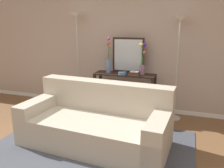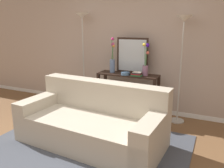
{
  "view_description": "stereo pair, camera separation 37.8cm",
  "coord_description": "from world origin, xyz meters",
  "px_view_note": "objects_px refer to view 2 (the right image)",
  "views": [
    {
      "loc": [
        1.28,
        -2.12,
        1.71
      ],
      "look_at": [
        0.09,
        1.35,
        0.77
      ],
      "focal_mm": 36.7,
      "sensor_mm": 36.0,
      "label": 1
    },
    {
      "loc": [
        1.63,
        -1.98,
        1.71
      ],
      "look_at": [
        0.09,
        1.35,
        0.77
      ],
      "focal_mm": 36.7,
      "sensor_mm": 36.0,
      "label": 2
    }
  ],
  "objects_px": {
    "console_table": "(128,87)",
    "wall_mirror": "(132,55)",
    "vase_short_flowers": "(146,63)",
    "couch": "(93,123)",
    "floor_lamp_left": "(83,34)",
    "floor_lamp_right": "(183,40)",
    "fruit_bowl": "(125,73)",
    "book_row_under_console": "(111,109)",
    "vase_tall_flowers": "(112,61)",
    "book_stack": "(137,74)"
  },
  "relations": [
    {
      "from": "floor_lamp_right",
      "to": "vase_tall_flowers",
      "type": "distance_m",
      "value": 1.35
    },
    {
      "from": "vase_short_flowers",
      "to": "console_table",
      "type": "bearing_deg",
      "value": -177.96
    },
    {
      "from": "vase_short_flowers",
      "to": "floor_lamp_left",
      "type": "bearing_deg",
      "value": 178.06
    },
    {
      "from": "fruit_bowl",
      "to": "book_row_under_console",
      "type": "distance_m",
      "value": 0.86
    },
    {
      "from": "fruit_bowl",
      "to": "book_stack",
      "type": "relative_size",
      "value": 0.82
    },
    {
      "from": "floor_lamp_right",
      "to": "console_table",
      "type": "bearing_deg",
      "value": -176.53
    },
    {
      "from": "console_table",
      "to": "wall_mirror",
      "type": "distance_m",
      "value": 0.61
    },
    {
      "from": "wall_mirror",
      "to": "fruit_bowl",
      "type": "distance_m",
      "value": 0.4
    },
    {
      "from": "wall_mirror",
      "to": "vase_tall_flowers",
      "type": "distance_m",
      "value": 0.39
    },
    {
      "from": "floor_lamp_right",
      "to": "wall_mirror",
      "type": "height_order",
      "value": "floor_lamp_right"
    },
    {
      "from": "console_table",
      "to": "vase_tall_flowers",
      "type": "relative_size",
      "value": 1.73
    },
    {
      "from": "vase_short_flowers",
      "to": "book_row_under_console",
      "type": "xyz_separation_m",
      "value": [
        -0.69,
        -0.01,
        -0.98
      ]
    },
    {
      "from": "floor_lamp_left",
      "to": "fruit_bowl",
      "type": "bearing_deg",
      "value": -9.38
    },
    {
      "from": "fruit_bowl",
      "to": "book_stack",
      "type": "bearing_deg",
      "value": 1.58
    },
    {
      "from": "couch",
      "to": "floor_lamp_left",
      "type": "bearing_deg",
      "value": 125.92
    },
    {
      "from": "console_table",
      "to": "vase_short_flowers",
      "type": "relative_size",
      "value": 1.98
    },
    {
      "from": "fruit_bowl",
      "to": "book_stack",
      "type": "xyz_separation_m",
      "value": [
        0.22,
        0.01,
        0.01
      ]
    },
    {
      "from": "floor_lamp_left",
      "to": "fruit_bowl",
      "type": "height_order",
      "value": "floor_lamp_left"
    },
    {
      "from": "console_table",
      "to": "wall_mirror",
      "type": "bearing_deg",
      "value": 81.28
    },
    {
      "from": "floor_lamp_right",
      "to": "vase_short_flowers",
      "type": "relative_size",
      "value": 3.17
    },
    {
      "from": "fruit_bowl",
      "to": "book_row_under_console",
      "type": "xyz_separation_m",
      "value": [
        -0.34,
        0.11,
        -0.79
      ]
    },
    {
      "from": "book_row_under_console",
      "to": "wall_mirror",
      "type": "bearing_deg",
      "value": 21.23
    },
    {
      "from": "couch",
      "to": "book_row_under_console",
      "type": "distance_m",
      "value": 1.31
    },
    {
      "from": "couch",
      "to": "fruit_bowl",
      "type": "relative_size",
      "value": 13.49
    },
    {
      "from": "vase_short_flowers",
      "to": "wall_mirror",
      "type": "bearing_deg",
      "value": 156.58
    },
    {
      "from": "console_table",
      "to": "vase_tall_flowers",
      "type": "height_order",
      "value": "vase_tall_flowers"
    },
    {
      "from": "console_table",
      "to": "book_row_under_console",
      "type": "xyz_separation_m",
      "value": [
        -0.35,
        0.0,
        -0.5
      ]
    },
    {
      "from": "floor_lamp_left",
      "to": "book_row_under_console",
      "type": "xyz_separation_m",
      "value": [
        0.66,
        -0.06,
        -1.48
      ]
    },
    {
      "from": "wall_mirror",
      "to": "vase_short_flowers",
      "type": "relative_size",
      "value": 1.14
    },
    {
      "from": "vase_short_flowers",
      "to": "vase_tall_flowers",
      "type": "bearing_deg",
      "value": -179.82
    },
    {
      "from": "wall_mirror",
      "to": "vase_tall_flowers",
      "type": "xyz_separation_m",
      "value": [
        -0.35,
        -0.14,
        -0.1
      ]
    },
    {
      "from": "couch",
      "to": "wall_mirror",
      "type": "height_order",
      "value": "wall_mirror"
    },
    {
      "from": "couch",
      "to": "book_stack",
      "type": "xyz_separation_m",
      "value": [
        0.28,
        1.15,
        0.54
      ]
    },
    {
      "from": "couch",
      "to": "book_row_under_console",
      "type": "relative_size",
      "value": 8.84
    },
    {
      "from": "book_row_under_console",
      "to": "floor_lamp_right",
      "type": "bearing_deg",
      "value": 2.53
    },
    {
      "from": "fruit_bowl",
      "to": "floor_lamp_right",
      "type": "bearing_deg",
      "value": 9.81
    },
    {
      "from": "vase_tall_flowers",
      "to": "fruit_bowl",
      "type": "bearing_deg",
      "value": -20.34
    },
    {
      "from": "fruit_bowl",
      "to": "vase_short_flowers",
      "type": "bearing_deg",
      "value": 19.26
    },
    {
      "from": "floor_lamp_left",
      "to": "book_stack",
      "type": "height_order",
      "value": "floor_lamp_left"
    },
    {
      "from": "floor_lamp_right",
      "to": "vase_short_flowers",
      "type": "height_order",
      "value": "floor_lamp_right"
    },
    {
      "from": "vase_tall_flowers",
      "to": "book_row_under_console",
      "type": "distance_m",
      "value": 0.99
    },
    {
      "from": "book_row_under_console",
      "to": "book_stack",
      "type": "bearing_deg",
      "value": -10.35
    },
    {
      "from": "couch",
      "to": "book_stack",
      "type": "height_order",
      "value": "book_stack"
    },
    {
      "from": "vase_tall_flowers",
      "to": "vase_short_flowers",
      "type": "xyz_separation_m",
      "value": [
        0.66,
        0.0,
        -0.0
      ]
    },
    {
      "from": "wall_mirror",
      "to": "vase_tall_flowers",
      "type": "height_order",
      "value": "vase_tall_flowers"
    },
    {
      "from": "couch",
      "to": "vase_short_flowers",
      "type": "xyz_separation_m",
      "value": [
        0.4,
        1.26,
        0.73
      ]
    },
    {
      "from": "floor_lamp_right",
      "to": "book_row_under_console",
      "type": "height_order",
      "value": "floor_lamp_right"
    },
    {
      "from": "book_stack",
      "to": "book_row_under_console",
      "type": "xyz_separation_m",
      "value": [
        -0.56,
        0.1,
        -0.79
      ]
    },
    {
      "from": "floor_lamp_left",
      "to": "vase_tall_flowers",
      "type": "relative_size",
      "value": 2.89
    },
    {
      "from": "wall_mirror",
      "to": "vase_short_flowers",
      "type": "bearing_deg",
      "value": -23.42
    }
  ]
}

